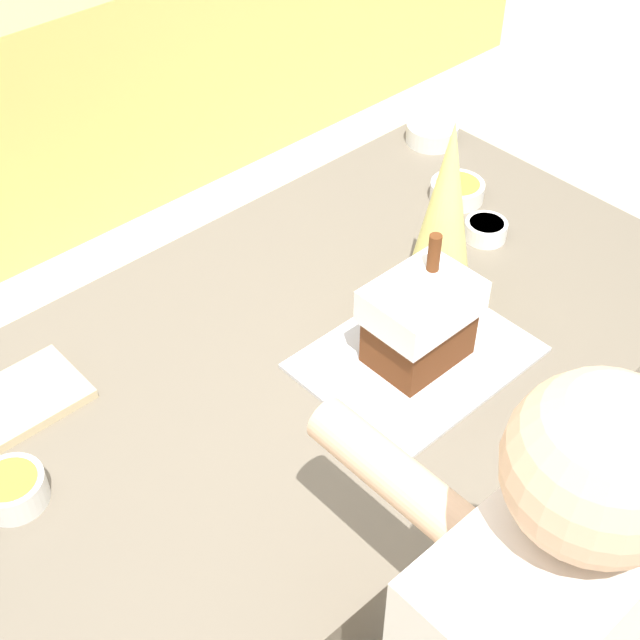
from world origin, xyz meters
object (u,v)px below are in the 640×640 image
(decorative_tree, at_px, (445,211))
(candy_bowl_beside_tree, at_px, (12,488))
(cookbook, at_px, (22,399))
(candy_bowl_near_tray_left, at_px, (457,190))
(gingerbread_house, at_px, (420,320))
(baking_tray, at_px, (416,358))
(candy_bowl_front_corner, at_px, (485,229))
(candy_bowl_far_right, at_px, (432,132))

(decorative_tree, xyz_separation_m, candy_bowl_beside_tree, (-0.93, 0.11, -0.17))
(cookbook, bearing_deg, candy_bowl_near_tray_left, -5.59)
(gingerbread_house, bearing_deg, candy_bowl_beside_tree, 163.03)
(candy_bowl_beside_tree, bearing_deg, baking_tray, -16.99)
(baking_tray, relative_size, gingerbread_house, 1.68)
(gingerbread_house, xyz_separation_m, candy_bowl_near_tray_left, (0.47, 0.31, -0.08))
(candy_bowl_near_tray_left, bearing_deg, baking_tray, -146.85)
(gingerbread_house, relative_size, candy_bowl_beside_tree, 2.24)
(gingerbread_house, bearing_deg, baking_tray, -154.52)
(candy_bowl_near_tray_left, distance_m, cookbook, 1.10)
(candy_bowl_beside_tree, xyz_separation_m, candy_bowl_front_corner, (1.14, -0.06, -0.01))
(candy_bowl_near_tray_left, relative_size, cookbook, 0.58)
(baking_tray, height_order, candy_bowl_near_tray_left, candy_bowl_near_tray_left)
(candy_bowl_front_corner, bearing_deg, candy_bowl_near_tray_left, 64.24)
(decorative_tree, bearing_deg, candy_bowl_beside_tree, 173.36)
(gingerbread_house, height_order, cookbook, gingerbread_house)
(candy_bowl_beside_tree, height_order, cookbook, candy_bowl_beside_tree)
(baking_tray, bearing_deg, candy_bowl_near_tray_left, 33.15)
(candy_bowl_near_tray_left, bearing_deg, gingerbread_house, -146.85)
(candy_bowl_near_tray_left, bearing_deg, candy_bowl_far_right, 55.32)
(candy_bowl_far_right, xyz_separation_m, cookbook, (-1.24, -0.11, -0.02))
(decorative_tree, relative_size, candy_bowl_far_right, 2.98)
(candy_bowl_beside_tree, distance_m, candy_bowl_front_corner, 1.14)
(candy_bowl_far_right, bearing_deg, candy_bowl_front_corner, -121.33)
(decorative_tree, xyz_separation_m, candy_bowl_near_tray_left, (0.28, 0.19, -0.18))
(decorative_tree, relative_size, candy_bowl_beside_tree, 3.54)
(candy_bowl_near_tray_left, xyz_separation_m, candy_bowl_beside_tree, (-1.21, -0.08, 0.01))
(gingerbread_house, distance_m, candy_bowl_near_tray_left, 0.57)
(decorative_tree, relative_size, candy_bowl_near_tray_left, 3.11)
(decorative_tree, relative_size, candy_bowl_front_corner, 4.19)
(cookbook, bearing_deg, baking_tray, -33.63)
(baking_tray, height_order, candy_bowl_front_corner, candy_bowl_front_corner)
(baking_tray, distance_m, candy_bowl_near_tray_left, 0.56)
(baking_tray, height_order, candy_bowl_beside_tree, candy_bowl_beside_tree)
(baking_tray, xyz_separation_m, candy_bowl_near_tray_left, (0.47, 0.31, 0.02))
(candy_bowl_near_tray_left, bearing_deg, candy_bowl_front_corner, -115.76)
(gingerbread_house, distance_m, candy_bowl_beside_tree, 0.78)
(decorative_tree, height_order, candy_bowl_beside_tree, decorative_tree)
(candy_bowl_beside_tree, height_order, candy_bowl_front_corner, candy_bowl_beside_tree)
(candy_bowl_near_tray_left, height_order, candy_bowl_front_corner, candy_bowl_near_tray_left)
(decorative_tree, bearing_deg, candy_bowl_far_right, 43.27)
(candy_bowl_far_right, distance_m, candy_bowl_front_corner, 0.42)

